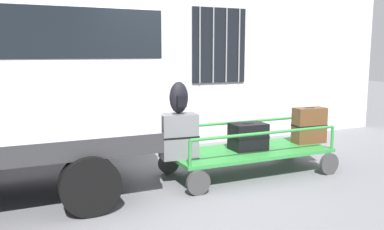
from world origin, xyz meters
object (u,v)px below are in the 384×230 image
(suitcase_midleft_bottom, at_px, (248,136))
(suitcase_center_bottom, at_px, (309,125))
(luggage_cart, at_px, (249,153))
(backpack, at_px, (179,98))
(suitcase_left_bottom, at_px, (178,136))

(suitcase_midleft_bottom, relative_size, suitcase_center_bottom, 0.94)
(luggage_cart, bearing_deg, suitcase_center_bottom, 0.77)
(luggage_cart, xyz_separation_m, backpack, (-1.15, 0.02, 0.91))
(suitcase_center_bottom, relative_size, backpack, 1.34)
(suitcase_left_bottom, height_order, suitcase_center_bottom, suitcase_left_bottom)
(suitcase_center_bottom, bearing_deg, suitcase_midleft_bottom, 179.33)
(suitcase_midleft_bottom, bearing_deg, backpack, -179.59)
(luggage_cart, distance_m, suitcase_left_bottom, 1.22)
(suitcase_midleft_bottom, bearing_deg, luggage_cart, -90.00)
(luggage_cart, xyz_separation_m, suitcase_left_bottom, (-1.17, 0.01, 0.37))
(suitcase_left_bottom, bearing_deg, suitcase_center_bottom, 0.23)
(luggage_cart, bearing_deg, suitcase_midleft_bottom, 90.00)
(luggage_cart, relative_size, suitcase_left_bottom, 4.03)
(luggage_cart, distance_m, suitcase_center_bottom, 1.22)
(suitcase_left_bottom, bearing_deg, backpack, 42.90)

